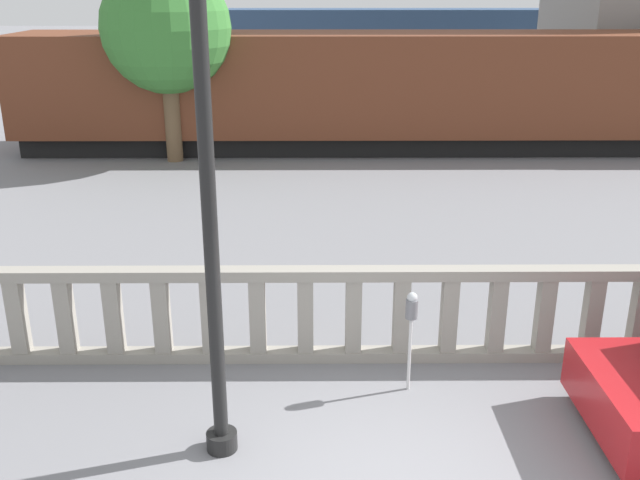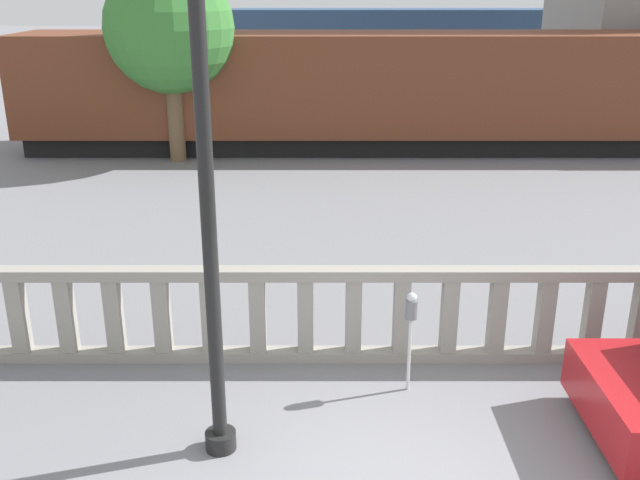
% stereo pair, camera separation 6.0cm
% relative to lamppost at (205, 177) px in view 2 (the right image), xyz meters
% --- Properties ---
extents(balustrade, '(14.97, 0.24, 1.28)m').
position_rel_lamppost_xyz_m(balustrade, '(1.78, 1.89, -2.32)').
color(balustrade, gray).
rests_on(balustrade, ground).
extents(lamppost, '(0.38, 0.38, 5.17)m').
position_rel_lamppost_xyz_m(lamppost, '(0.00, 0.00, 0.00)').
color(lamppost, black).
rests_on(lamppost, ground).
extents(parking_meter, '(0.15, 0.15, 1.28)m').
position_rel_lamppost_xyz_m(parking_meter, '(2.11, 1.17, -1.97)').
color(parking_meter, silver).
rests_on(parking_meter, ground).
extents(train_near, '(22.34, 3.01, 3.92)m').
position_rel_lamppost_xyz_m(train_near, '(3.88, 14.52, -1.21)').
color(train_near, black).
rests_on(train_near, ground).
extents(train_far, '(20.40, 2.80, 4.10)m').
position_rel_lamppost_xyz_m(train_far, '(7.24, 28.72, -1.12)').
color(train_far, black).
rests_on(train_far, ground).
extents(tree_left, '(3.41, 3.41, 5.25)m').
position_rel_lamppost_xyz_m(tree_left, '(-2.88, 13.01, 0.56)').
color(tree_left, brown).
rests_on(tree_left, ground).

